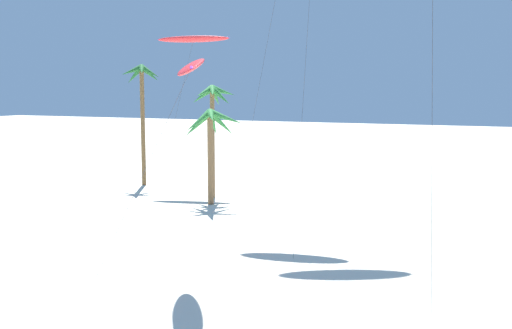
% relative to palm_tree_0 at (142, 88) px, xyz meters
% --- Properties ---
extents(palm_tree_0, '(3.51, 3.72, 10.74)m').
position_rel_palm_tree_0_xyz_m(palm_tree_0, '(0.00, 0.00, 0.00)').
color(palm_tree_0, brown).
rests_on(palm_tree_0, ground).
extents(palm_tree_1, '(4.86, 4.53, 7.15)m').
position_rel_palm_tree_0_xyz_m(palm_tree_1, '(9.90, -5.53, -2.95)').
color(palm_tree_1, olive).
rests_on(palm_tree_1, ground).
extents(palm_tree_2, '(3.47, 3.46, 8.90)m').
position_rel_palm_tree_0_xyz_m(palm_tree_2, '(8.67, -2.96, -1.24)').
color(palm_tree_2, olive).
rests_on(palm_tree_2, ground).
extents(flying_kite_0, '(5.95, 5.53, 10.16)m').
position_rel_palm_tree_0_xyz_m(flying_kite_0, '(17.87, -21.42, 0.86)').
color(flying_kite_0, red).
rests_on(flying_kite_0, ground).
extents(flying_kite_3, '(6.21, 3.89, 13.14)m').
position_rel_palm_tree_0_xyz_m(flying_kite_3, '(5.17, 0.19, 4.10)').
color(flying_kite_3, red).
rests_on(flying_kite_3, ground).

